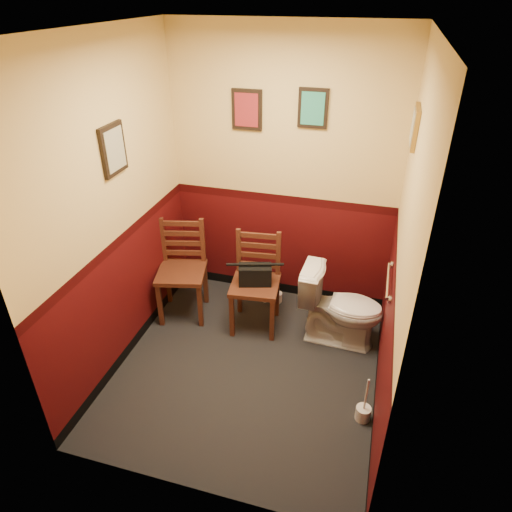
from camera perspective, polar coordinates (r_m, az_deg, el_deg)
The scene contains 17 objects.
floor at distance 4.18m, azimuth -0.96°, elevation -13.59°, with size 2.20×2.40×0.00m, color black.
ceiling at distance 2.99m, azimuth -1.46°, elevation 26.53°, with size 2.20×2.40×0.00m, color silver.
wall_back at distance 4.43m, azimuth 3.41°, elevation 9.99°, with size 2.20×2.70×0.00m, color #42090B.
wall_front at distance 2.44m, azimuth -9.46°, elevation -9.77°, with size 2.20×2.70×0.00m, color #42090B.
wall_left at distance 3.81m, azimuth -17.26°, elevation 4.99°, with size 2.40×2.70×0.00m, color #42090B.
wall_right at distance 3.26m, azimuth 17.66°, elevation 0.40°, with size 2.40×2.70×0.00m, color #42090B.
grab_bar at distance 3.68m, azimuth 16.26°, elevation -3.00°, with size 0.05×0.56×0.06m.
framed_print_back_a at distance 4.32m, azimuth -1.15°, elevation 17.82°, with size 0.28×0.04×0.36m.
framed_print_back_b at distance 4.18m, azimuth 7.13°, elevation 17.85°, with size 0.26×0.04×0.34m.
framed_print_left at distance 3.70m, azimuth -17.39°, elevation 12.59°, with size 0.04×0.30×0.38m.
framed_print_right at distance 3.56m, azimuth 19.23°, elevation 15.01°, with size 0.04×0.34×0.28m.
toilet at distance 4.28m, azimuth 10.61°, elevation -6.36°, with size 0.43×0.76×0.75m, color white.
toilet_brush at distance 3.83m, azimuth 13.25°, elevation -18.50°, with size 0.12×0.12×0.42m.
chair_left at distance 4.57m, azimuth -9.21°, elevation -1.75°, with size 0.55×0.55×0.98m.
chair_right at distance 4.35m, azimuth -0.02°, elevation -3.31°, with size 0.49×0.49×0.96m.
handbag at distance 4.25m, azimuth -0.11°, elevation -2.33°, with size 0.33×0.23×0.22m.
tp_stack at distance 4.88m, azimuth 1.88°, elevation -4.72°, with size 0.24×0.13×0.21m.
Camera 1 is at (0.88, -2.85, 2.92)m, focal length 32.00 mm.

